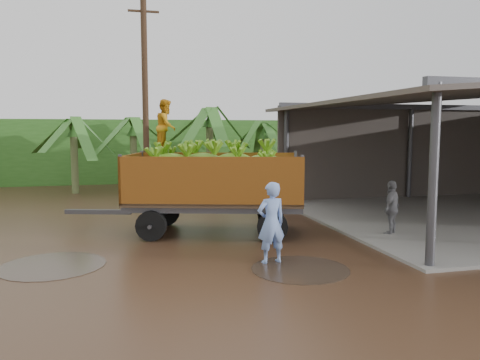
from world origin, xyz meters
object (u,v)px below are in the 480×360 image
utility_pole (145,101)px  man_blue (271,223)px  man_grey (392,208)px  banana_trailer (214,182)px

utility_pole → man_blue: bearing=-75.9°
man_grey → banana_trailer: bearing=-57.2°
banana_trailer → man_grey: size_ratio=4.40×
banana_trailer → man_blue: bearing=-62.6°
banana_trailer → man_grey: 5.13m
utility_pole → banana_trailer: bearing=-74.3°
banana_trailer → utility_pole: 6.65m
man_blue → man_grey: (4.15, 1.79, -0.13)m
man_blue → man_grey: size_ratio=1.17×
man_blue → man_grey: 4.52m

